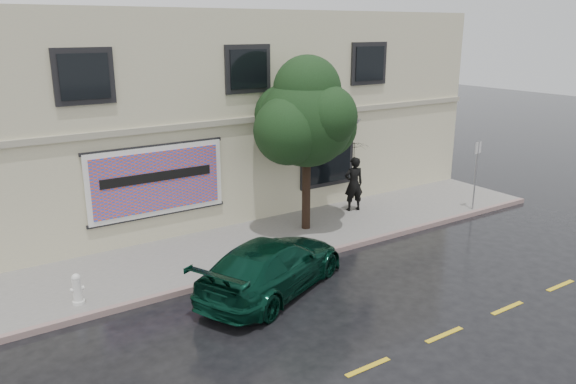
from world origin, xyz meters
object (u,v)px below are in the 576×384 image
fire_hydrant (77,289)px  pedestrian (354,184)px  car (272,266)px  street_tree (307,121)px

fire_hydrant → pedestrian: bearing=2.7°
car → fire_hydrant: (-4.36, 1.71, -0.16)m
pedestrian → street_tree: bearing=28.2°
pedestrian → fire_hydrant: pedestrian is taller
pedestrian → street_tree: (-2.49, -0.60, 2.55)m
car → street_tree: size_ratio=0.94×
car → fire_hydrant: bearing=44.1°
street_tree → fire_hydrant: bearing=-170.3°
pedestrian → street_tree: size_ratio=0.39×
street_tree → fire_hydrant: street_tree is taller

